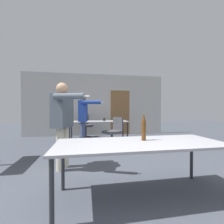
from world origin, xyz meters
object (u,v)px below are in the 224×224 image
Objects in this scene: person_right_polo at (84,115)px; beer_bottle at (144,127)px; drink_cup at (104,119)px; office_chair_mid_tucked at (114,133)px; office_chair_near_pushed at (85,126)px; person_left_plaid at (63,117)px.

person_right_polo reaches higher than beer_bottle.
office_chair_mid_tucked is at bearing -78.69° from drink_cup.
person_right_polo is at bearing 60.40° from office_chair_mid_tucked.
beer_bottle reaches higher than office_chair_mid_tucked.
office_chair_mid_tucked is 0.95× the size of office_chair_near_pushed.
person_right_polo is 14.82× the size of drink_cup.
drink_cup is at bearing 176.45° from person_left_plaid.
drink_cup is at bearing -18.51° from office_chair_mid_tucked.
office_chair_mid_tucked is at bearing 88.53° from beer_bottle.
person_right_polo is 1.81× the size of office_chair_mid_tucked.
office_chair_near_pushed is (0.04, 1.68, -0.54)m from person_right_polo.
beer_bottle reaches higher than drink_cup.
person_right_polo is 4.25× the size of beer_bottle.
drink_cup is at bearing 114.39° from office_chair_near_pushed.
beer_bottle reaches higher than office_chair_near_pushed.
drink_cup is (-0.19, 0.95, 0.36)m from office_chair_mid_tucked.
office_chair_mid_tucked is at bearing 161.03° from person_left_plaid.
office_chair_mid_tucked is (1.30, 1.62, -0.59)m from person_left_plaid.
office_chair_mid_tucked reaches higher than drink_cup.
office_chair_mid_tucked is 1.04m from drink_cup.
office_chair_mid_tucked is 1.90m from office_chair_near_pushed.
office_chair_near_pushed reaches higher than drink_cup.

